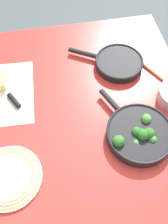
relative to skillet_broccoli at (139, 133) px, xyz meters
The scene contains 8 objects.
ground_plane 0.80m from the skillet_broccoli, 54.00° to the left, with size 14.00×14.00×0.00m, color #424C51.
dining_table_red 0.27m from the skillet_broccoli, 54.00° to the left, with size 1.21×1.02×0.73m.
skillet_broccoli is the anchor object (origin of this frame).
skillet_eggs 0.40m from the skillet_broccoli, ahead, with size 0.26×0.36×0.04m.
wooden_spoon 0.39m from the skillet_broccoli, 23.01° to the right, with size 0.33×0.21×0.02m.
parchment_sheet 0.64m from the skillet_broccoli, 59.10° to the left, with size 0.37×0.28×0.00m.
grater_knife 0.61m from the skillet_broccoli, 59.40° to the left, with size 0.24×0.15×0.02m.
dinner_plate_stack 0.54m from the skillet_broccoli, 98.69° to the left, with size 0.25×0.25×0.03m.
Camera 1 is at (-0.56, 0.10, 1.68)m, focal length 40.00 mm.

